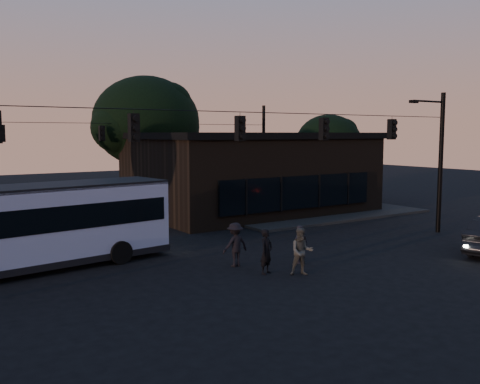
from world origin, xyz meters
TOP-DOWN VIEW (x-y plane):
  - ground at (0.00, 0.00)m, footprint 120.00×120.00m
  - sidewalk_far_right at (12.00, 14.00)m, footprint 14.00×10.00m
  - building at (9.00, 15.97)m, footprint 15.40×10.41m
  - tree_behind at (4.00, 22.00)m, footprint 7.60×7.60m
  - tree_right at (18.00, 18.00)m, footprint 5.20×5.20m
  - signal_rig_near at (0.00, 4.00)m, footprint 26.24×0.30m
  - signal_rig_far at (0.00, 20.00)m, footprint 26.24×0.30m
  - bus at (-7.65, 7.75)m, footprint 12.10×4.17m
  - pedestrian_a at (0.06, 2.27)m, footprint 0.74×0.62m
  - pedestrian_b at (1.05, 1.38)m, footprint 1.10×1.03m
  - pedestrian_c at (2.22, 2.84)m, footprint 1.00×0.63m
  - pedestrian_d at (-0.30, 3.90)m, footprint 1.18×0.70m

SIDE VIEW (x-z plane):
  - ground at x=0.00m, z-range 0.00..0.00m
  - sidewalk_far_right at x=12.00m, z-range 0.00..0.15m
  - pedestrian_c at x=2.22m, z-range 0.00..1.59m
  - pedestrian_a at x=0.06m, z-range 0.00..1.73m
  - pedestrian_d at x=-0.30m, z-range 0.00..1.78m
  - pedestrian_b at x=1.05m, z-range 0.00..1.81m
  - bus at x=-7.65m, z-range 0.20..3.54m
  - building at x=9.00m, z-range 0.01..5.41m
  - signal_rig_far at x=0.00m, z-range 0.45..7.95m
  - signal_rig_near at x=0.00m, z-range 0.70..8.20m
  - tree_right at x=18.00m, z-range 1.20..8.06m
  - tree_behind at x=4.00m, z-range 1.48..10.91m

